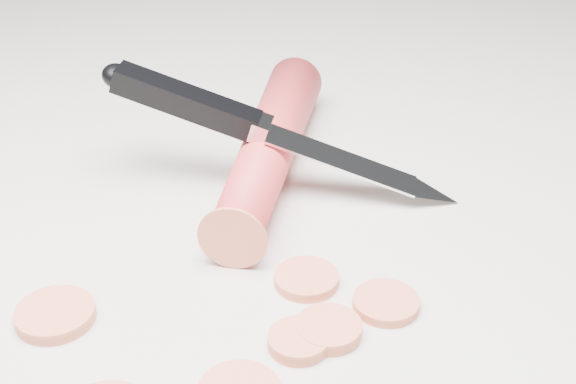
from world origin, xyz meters
TOP-DOWN VIEW (x-y plane):
  - ground at (0.00, 0.00)m, footprint 2.40×2.40m
  - carrot at (0.09, 0.07)m, footprint 0.17×0.17m
  - carrot_slice_2 at (0.02, -0.07)m, footprint 0.03×0.03m
  - carrot_slice_3 at (0.06, -0.07)m, footprint 0.03×0.03m
  - carrot_slice_4 at (0.04, -0.04)m, footprint 0.03×0.03m
  - carrot_slice_5 at (-0.08, 0.01)m, footprint 0.04×0.04m
  - carrot_slice_6 at (0.01, -0.07)m, footprint 0.03×0.03m
  - kitchen_knife at (0.09, 0.06)m, footprint 0.18×0.18m

SIDE VIEW (x-z plane):
  - ground at x=0.00m, z-range 0.00..0.00m
  - carrot_slice_3 at x=0.06m, z-range 0.00..0.01m
  - carrot_slice_4 at x=0.04m, z-range 0.00..0.01m
  - carrot_slice_6 at x=0.01m, z-range 0.00..0.01m
  - carrot_slice_5 at x=-0.08m, z-range 0.00..0.01m
  - carrot_slice_2 at x=0.02m, z-range 0.00..0.01m
  - carrot at x=0.09m, z-range 0.00..0.04m
  - kitchen_knife at x=0.09m, z-range 0.00..0.08m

